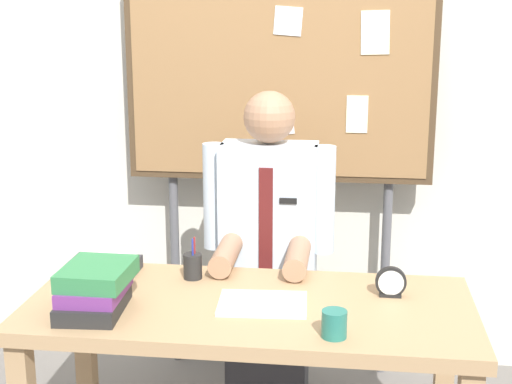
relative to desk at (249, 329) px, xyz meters
The scene contains 10 objects.
back_wall 1.39m from the desk, 90.00° to the left, with size 6.40×0.08×2.70m, color silver.
desk is the anchor object (origin of this frame).
person 0.60m from the desk, 90.00° to the left, with size 0.55×0.56×1.42m.
bulletin_board 1.26m from the desk, 89.97° to the left, with size 1.41×0.09×1.96m.
book_stack 0.55m from the desk, 164.42° to the right, with size 0.23×0.30×0.16m.
open_notebook 0.12m from the desk, 22.33° to the right, with size 0.30×0.22×0.01m, color #F4EFCC.
desk_clock 0.52m from the desk, 13.76° to the left, with size 0.11×0.04×0.11m.
coffee_mug 0.41m from the desk, 38.95° to the right, with size 0.08×0.08×0.09m, color #267266.
pen_holder 0.35m from the desk, 139.53° to the left, with size 0.07×0.07×0.16m.
paper_tray 0.64m from the desk, 160.58° to the left, with size 0.26×0.20×0.06m.
Camera 1 is at (0.33, -2.40, 1.75)m, focal length 52.55 mm.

